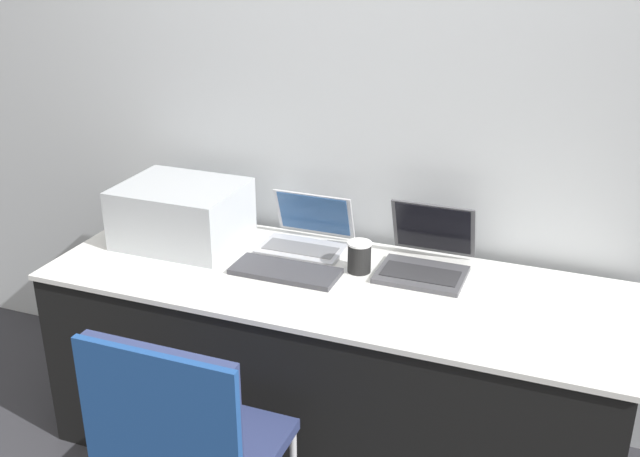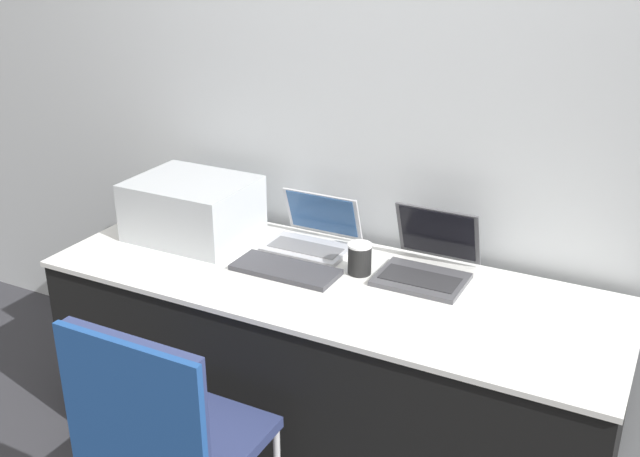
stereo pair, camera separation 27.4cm
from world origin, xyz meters
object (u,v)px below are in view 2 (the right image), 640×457
at_px(laptop_right, 427,262).
at_px(chair, 158,426).
at_px(coffee_cup, 360,259).
at_px(external_keyboard, 285,270).
at_px(printer, 192,206).
at_px(laptop_left, 312,236).

height_order(laptop_right, chair, laptop_right).
bearing_deg(coffee_cup, external_keyboard, -154.26).
distance_m(printer, coffee_cup, 0.77).
distance_m(laptop_left, external_keyboard, 0.26).
relative_size(printer, coffee_cup, 4.02).
bearing_deg(coffee_cup, printer, 179.73).
bearing_deg(printer, coffee_cup, -0.27).
bearing_deg(printer, laptop_right, 5.44).
height_order(external_keyboard, coffee_cup, coffee_cup).
distance_m(printer, chair, 1.08).
xyz_separation_m(laptop_left, chair, (0.02, -1.03, -0.22)).
xyz_separation_m(laptop_left, laptop_right, (0.50, -0.04, 0.01)).
xyz_separation_m(printer, laptop_left, (0.49, 0.13, -0.08)).
distance_m(printer, laptop_right, 1.00).
height_order(printer, chair, printer).
bearing_deg(chair, coffee_cup, 74.53).
distance_m(laptop_left, coffee_cup, 0.30).
bearing_deg(external_keyboard, laptop_right, 24.48).
bearing_deg(coffee_cup, laptop_left, 153.64).
bearing_deg(printer, external_keyboard, -13.63).
bearing_deg(laptop_right, external_keyboard, -155.52).
height_order(laptop_right, external_keyboard, laptop_right).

